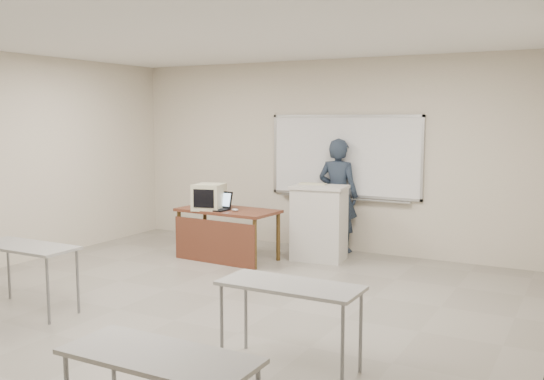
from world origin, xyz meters
The scene contains 10 objects.
floor centered at (0.00, 0.00, -0.01)m, with size 7.00×8.00×0.01m, color gray.
whiteboard centered at (0.30, 3.97, 1.48)m, with size 2.48×0.10×1.31m.
student_desks centered at (0.00, -1.35, 0.67)m, with size 4.40×2.20×0.73m.
instructor_desk centered at (-0.99, 2.49, 0.55)m, with size 1.48×0.74×0.75m.
podium centered at (0.22, 3.20, 0.55)m, with size 0.78×0.57×1.10m.
crt_monitor centered at (-1.24, 2.48, 0.94)m, with size 0.41×0.46×0.39m.
laptop centered at (-1.09, 2.48, 0.81)m, with size 0.36×0.33×0.26m.
mouse centered at (-0.79, 2.48, 0.77)m, with size 0.10×0.07×0.04m, color #AFB4B8.
keyboard centered at (0.07, 3.28, 1.12)m, with size 0.40×0.13×0.02m, color beige.
presenter centered at (0.24, 3.87, 0.89)m, with size 0.65×0.43×1.78m, color black.
Camera 1 is at (3.79, -4.87, 2.10)m, focal length 40.00 mm.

